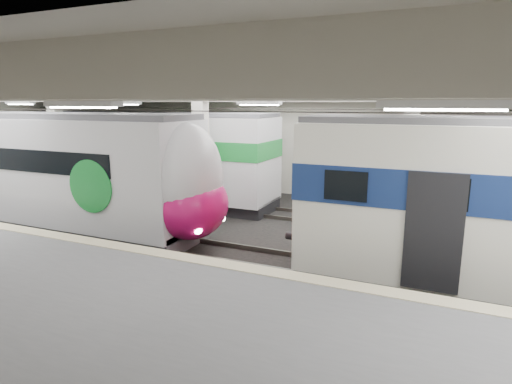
% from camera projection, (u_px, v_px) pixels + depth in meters
% --- Properties ---
extents(station_hall, '(36.00, 24.00, 5.75)m').
position_uv_depth(station_hall, '(206.00, 166.00, 11.88)').
color(station_hall, black).
rests_on(station_hall, ground).
extents(modern_emu, '(14.27, 2.95, 4.58)m').
position_uv_depth(modern_emu, '(73.00, 175.00, 16.40)').
color(modern_emu, silver).
rests_on(modern_emu, ground).
extents(far_train, '(14.13, 2.96, 4.50)m').
position_uv_depth(far_train, '(142.00, 155.00, 21.72)').
color(far_train, silver).
rests_on(far_train, ground).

